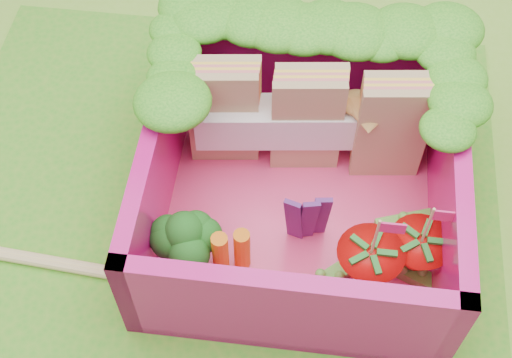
{
  "coord_description": "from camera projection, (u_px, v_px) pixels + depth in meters",
  "views": [
    {
      "loc": [
        0.4,
        -1.61,
        2.8
      ],
      "look_at": [
        0.19,
        0.1,
        0.28
      ],
      "focal_mm": 50.0,
      "sensor_mm": 36.0,
      "label": 1
    }
  ],
  "objects": [
    {
      "name": "ground",
      "position": [
        211.0,
        228.0,
        3.25
      ],
      "size": [
        14.0,
        14.0,
        0.0
      ],
      "primitive_type": "plane",
      "color": "#81BF36",
      "rests_on": "ground"
    },
    {
      "name": "bento_floor",
      "position": [
        298.0,
        211.0,
        3.23
      ],
      "size": [
        1.3,
        1.3,
        0.05
      ],
      "primitive_type": "cube",
      "color": "#F03D76",
      "rests_on": "placemat"
    },
    {
      "name": "snap_peas",
      "position": [
        384.0,
        257.0,
        3.04
      ],
      "size": [
        0.65,
        0.54,
        0.05
      ],
      "color": "green",
      "rests_on": "bento_floor"
    },
    {
      "name": "purple_wedges",
      "position": [
        307.0,
        219.0,
        2.96
      ],
      "size": [
        0.18,
        0.06,
        0.38
      ],
      "color": "#4E1958",
      "rests_on": "bento_floor"
    },
    {
      "name": "sandwich_stack",
      "position": [
        309.0,
        119.0,
        3.16
      ],
      "size": [
        1.07,
        0.29,
        0.55
      ],
      "color": "#A88059",
      "rests_on": "bento_floor"
    },
    {
      "name": "bento_box",
      "position": [
        301.0,
        180.0,
        3.03
      ],
      "size": [
        1.3,
        1.3,
        0.55
      ],
      "color": "#D51178",
      "rests_on": "placemat"
    },
    {
      "name": "carrot_sticks",
      "position": [
        230.0,
        253.0,
        2.93
      ],
      "size": [
        0.15,
        0.12,
        0.29
      ],
      "color": "orange",
      "rests_on": "bento_floor"
    },
    {
      "name": "strawberry_right",
      "position": [
        416.0,
        256.0,
        2.92
      ],
      "size": [
        0.26,
        0.26,
        0.5
      ],
      "color": "red",
      "rests_on": "bento_floor"
    },
    {
      "name": "strawberry_left",
      "position": [
        367.0,
        268.0,
        2.88
      ],
      "size": [
        0.27,
        0.27,
        0.51
      ],
      "color": "red",
      "rests_on": "bento_floor"
    },
    {
      "name": "placemat",
      "position": [
        211.0,
        226.0,
        3.23
      ],
      "size": [
        2.6,
        2.6,
        0.03
      ],
      "primitive_type": "cube",
      "color": "green",
      "rests_on": "ground"
    },
    {
      "name": "broccoli",
      "position": [
        185.0,
        239.0,
        2.9
      ],
      "size": [
        0.33,
        0.33,
        0.27
      ],
      "color": "#66A04D",
      "rests_on": "bento_floor"
    },
    {
      "name": "lettuce_ruffle",
      "position": [
        315.0,
        41.0,
        3.03
      ],
      "size": [
        1.43,
        0.83,
        0.11
      ],
      "color": "#1C8217",
      "rests_on": "bento_box"
    }
  ]
}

